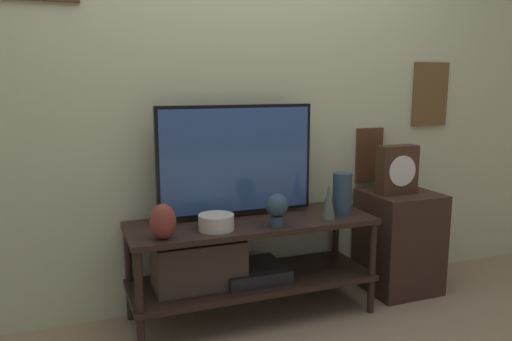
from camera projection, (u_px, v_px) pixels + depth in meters
ground_plane at (271, 338)px, 2.60m from camera, size 12.00×12.00×0.00m
wall_back at (235, 75)px, 2.88m from camera, size 6.40×0.08×2.70m
media_console at (232, 259)px, 2.75m from camera, size 1.37×0.47×0.56m
television at (236, 160)px, 2.78m from camera, size 0.90×0.05×0.63m
vase_wide_bowl at (216, 222)px, 2.58m from camera, size 0.19×0.19×0.08m
vase_slim_bronze at (329, 201)px, 2.78m from camera, size 0.08×0.08×0.20m
vase_urn_stoneware at (163, 222)px, 2.41m from camera, size 0.13×0.10×0.18m
vase_tall_ceramic at (342, 193)px, 2.88m from camera, size 0.11×0.11×0.24m
decorative_bust at (277, 207)px, 2.62m from camera, size 0.12×0.12×0.18m
side_table at (399, 241)px, 3.18m from camera, size 0.43×0.42×0.64m
mantel_clock at (397, 170)px, 3.07m from camera, size 0.25×0.11×0.30m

